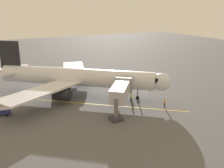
{
  "coord_description": "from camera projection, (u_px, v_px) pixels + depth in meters",
  "views": [
    {
      "loc": [
        16.63,
        51.02,
        18.64
      ],
      "look_at": [
        -6.1,
        5.92,
        3.0
      ],
      "focal_mm": 39.97,
      "sensor_mm": 36.0,
      "label": 1
    }
  ],
  "objects": [
    {
      "name": "safety_cone_nose_left",
      "position": [
        119.0,
        111.0,
        45.93
      ],
      "size": [
        0.32,
        0.32,
        0.55
      ],
      "primitive_type": "cone",
      "color": "#F2590F",
      "rests_on": "ground"
    },
    {
      "name": "safety_cone_nose_right",
      "position": [
        149.0,
        89.0,
        58.04
      ],
      "size": [
        0.32,
        0.32,
        0.55
      ],
      "primitive_type": "cone",
      "color": "#F2590F",
      "rests_on": "ground"
    },
    {
      "name": "ground_crew_marshaller",
      "position": [
        131.0,
        93.0,
        53.77
      ],
      "size": [
        0.47,
        0.43,
        1.71
      ],
      "color": "#23232D",
      "rests_on": "ground"
    },
    {
      "name": "airplane",
      "position": [
        75.0,
        77.0,
        54.21
      ],
      "size": [
        34.11,
        31.92,
        11.5
      ],
      "color": "silver",
      "rests_on": "ground"
    },
    {
      "name": "ground_plane",
      "position": [
        76.0,
        93.0,
        56.19
      ],
      "size": [
        220.0,
        220.0,
        0.0
      ],
      "primitive_type": "plane",
      "color": "#565659"
    },
    {
      "name": "safety_cone_wing_port",
      "position": [
        153.0,
        85.0,
        61.29
      ],
      "size": [
        0.32,
        0.32,
        0.55
      ],
      "primitive_type": "cone",
      "color": "#F2590F",
      "rests_on": "ground"
    },
    {
      "name": "ground_crew_wing_walker",
      "position": [
        165.0,
        103.0,
        48.39
      ],
      "size": [
        0.37,
        0.46,
        1.71
      ],
      "color": "#23232D",
      "rests_on": "ground"
    },
    {
      "name": "jet_bridge",
      "position": [
        122.0,
        89.0,
        47.05
      ],
      "size": [
        8.76,
        10.12,
        5.4
      ],
      "color": "#B7B7BC",
      "rests_on": "ground"
    },
    {
      "name": "apron_lead_in_line",
      "position": [
        87.0,
        104.0,
        50.22
      ],
      "size": [
        31.4,
        25.16,
        0.01
      ],
      "primitive_type": "cube",
      "rotation": [
        0.0,
        0.0,
        0.9
      ],
      "color": "yellow",
      "rests_on": "ground"
    },
    {
      "name": "baggage_cart_near_nose",
      "position": [
        2.0,
        112.0,
        44.77
      ],
      "size": [
        2.94,
        2.32,
        1.27
      ],
      "color": "#2D3899",
      "rests_on": "ground"
    },
    {
      "name": "ground_crew_loader",
      "position": [
        131.0,
        97.0,
        51.18
      ],
      "size": [
        0.27,
        0.41,
        1.71
      ],
      "color": "#23232D",
      "rests_on": "ground"
    }
  ]
}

